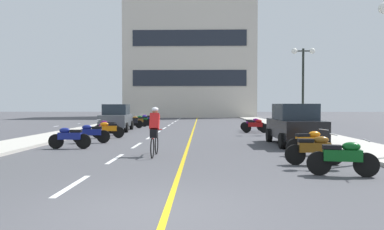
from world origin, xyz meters
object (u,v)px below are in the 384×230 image
(motorcycle_0, at_px, (343,157))
(motorcycle_4, at_px, (91,133))
(motorcycle_5, at_px, (108,129))
(motorcycle_9, at_px, (132,122))
(parked_car_mid, at_px, (116,118))
(motorcycle_10, at_px, (137,121))
(street_lamp_mid, at_px, (303,71))
(motorcycle_11, at_px, (142,120))
(parked_car_near, at_px, (295,124))
(motorcycle_1, at_px, (315,149))
(cyclist_rider, at_px, (154,130))
(motorcycle_6, at_px, (107,127))
(motorcycle_7, at_px, (256,125))
(motorcycle_8, at_px, (253,124))
(motorcycle_13, at_px, (147,119))
(motorcycle_3, at_px, (69,137))
(motorcycle_2, at_px, (309,142))
(motorcycle_12, at_px, (147,119))

(motorcycle_0, distance_m, motorcycle_4, 11.50)
(motorcycle_5, xyz_separation_m, motorcycle_9, (-0.34, 8.49, 0.00))
(motorcycle_5, distance_m, motorcycle_9, 8.50)
(parked_car_mid, bearing_deg, motorcycle_10, 82.81)
(motorcycle_4, bearing_deg, street_lamp_mid, 28.80)
(parked_car_mid, xyz_separation_m, motorcycle_11, (0.72, 6.32, -0.44))
(parked_car_near, xyz_separation_m, parked_car_mid, (-9.91, 8.60, 0.00))
(motorcycle_1, bearing_deg, motorcycle_10, 114.39)
(cyclist_rider, bearing_deg, motorcycle_4, 130.00)
(motorcycle_4, relative_size, motorcycle_6, 1.00)
(motorcycle_5, distance_m, motorcycle_7, 9.33)
(motorcycle_7, height_order, motorcycle_8, same)
(motorcycle_6, distance_m, cyclist_rider, 9.38)
(motorcycle_7, xyz_separation_m, motorcycle_13, (-8.68, 11.44, 0.00))
(motorcycle_9, distance_m, cyclist_rider, 15.74)
(motorcycle_4, bearing_deg, motorcycle_0, -41.63)
(street_lamp_mid, relative_size, motorcycle_3, 3.05)
(motorcycle_2, xyz_separation_m, motorcycle_10, (-8.97, 16.75, 0.00))
(motorcycle_8, bearing_deg, street_lamp_mid, -36.53)
(motorcycle_1, distance_m, motorcycle_3, 9.43)
(motorcycle_1, height_order, motorcycle_3, same)
(motorcycle_9, bearing_deg, motorcycle_6, -91.30)
(motorcycle_4, bearing_deg, motorcycle_8, 44.05)
(motorcycle_2, bearing_deg, motorcycle_8, 91.10)
(parked_car_mid, relative_size, motorcycle_1, 2.53)
(motorcycle_2, xyz_separation_m, motorcycle_12, (-8.71, 19.98, 0.00))
(motorcycle_3, bearing_deg, motorcycle_10, 89.56)
(street_lamp_mid, height_order, motorcycle_6, street_lamp_mid)
(motorcycle_4, xyz_separation_m, motorcycle_13, (-0.13, 18.07, 0.00))
(parked_car_mid, distance_m, cyclist_rider, 12.92)
(motorcycle_1, relative_size, motorcycle_6, 1.00)
(motorcycle_0, relative_size, motorcycle_10, 1.01)
(motorcycle_12, bearing_deg, motorcycle_5, -90.23)
(motorcycle_1, distance_m, motorcycle_2, 2.10)
(motorcycle_1, relative_size, motorcycle_9, 1.00)
(motorcycle_5, height_order, motorcycle_8, same)
(parked_car_mid, height_order, motorcycle_1, parked_car_mid)
(motorcycle_7, height_order, motorcycle_12, same)
(parked_car_near, relative_size, motorcycle_8, 2.48)
(motorcycle_4, distance_m, motorcycle_6, 4.41)
(motorcycle_2, relative_size, motorcycle_9, 0.99)
(parked_car_near, distance_m, motorcycle_10, 16.30)
(street_lamp_mid, xyz_separation_m, motorcycle_5, (-11.32, -3.63, -3.44))
(street_lamp_mid, height_order, motorcycle_0, street_lamp_mid)
(motorcycle_4, bearing_deg, motorcycle_2, -23.73)
(motorcycle_3, xyz_separation_m, motorcycle_5, (0.32, 4.81, 0.00))
(motorcycle_0, xyz_separation_m, motorcycle_2, (0.27, 3.74, 0.00))
(parked_car_mid, distance_m, motorcycle_5, 5.51)
(motorcycle_4, bearing_deg, motorcycle_5, 87.75)
(motorcycle_9, bearing_deg, motorcycle_1, -63.12)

